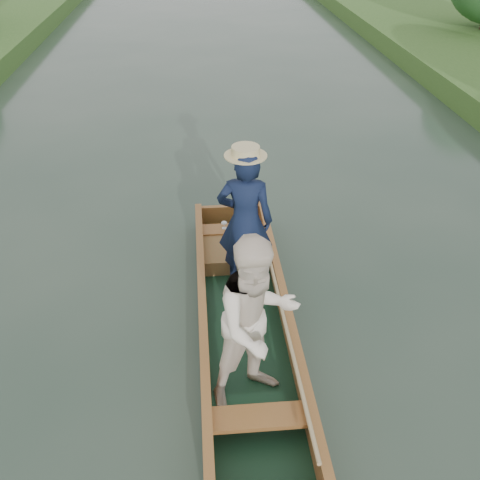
{
  "coord_description": "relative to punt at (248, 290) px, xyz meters",
  "views": [
    {
      "loc": [
        -0.48,
        -5.01,
        4.61
      ],
      "look_at": [
        0.0,
        0.6,
        0.95
      ],
      "focal_mm": 40.0,
      "sensor_mm": 36.0,
      "label": 1
    }
  ],
  "objects": [
    {
      "name": "ground",
      "position": [
        -0.03,
        0.2,
        -0.78
      ],
      "size": [
        120.0,
        120.0,
        0.0
      ],
      "primitive_type": "plane",
      "color": "#283D30",
      "rests_on": "ground"
    },
    {
      "name": "punt",
      "position": [
        0.0,
        0.0,
        0.0
      ],
      "size": [
        1.18,
        5.0,
        2.09
      ],
      "color": "#13321E",
      "rests_on": "ground"
    }
  ]
}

